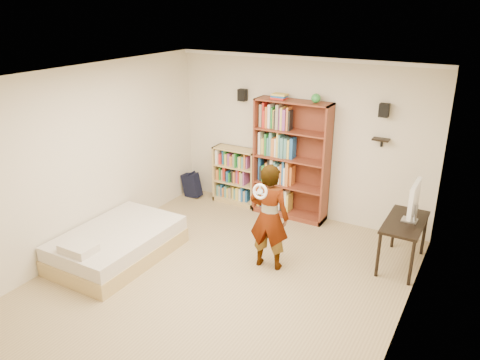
% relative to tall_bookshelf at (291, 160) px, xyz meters
% --- Properties ---
extents(ground, '(4.50, 5.00, 0.01)m').
position_rel_tall_bookshelf_xyz_m(ground, '(0.06, -2.31, -1.01)').
color(ground, tan).
rests_on(ground, ground).
extents(room_shell, '(4.52, 5.02, 2.71)m').
position_rel_tall_bookshelf_xyz_m(room_shell, '(0.06, -2.31, 0.75)').
color(room_shell, beige).
rests_on(room_shell, ground).
extents(crown_molding, '(4.50, 5.00, 0.06)m').
position_rel_tall_bookshelf_xyz_m(crown_molding, '(0.06, -2.31, 1.66)').
color(crown_molding, white).
rests_on(crown_molding, room_shell).
extents(speaker_left, '(0.14, 0.12, 0.20)m').
position_rel_tall_bookshelf_xyz_m(speaker_left, '(-0.99, 0.09, 0.99)').
color(speaker_left, black).
rests_on(speaker_left, room_shell).
extents(speaker_right, '(0.14, 0.12, 0.20)m').
position_rel_tall_bookshelf_xyz_m(speaker_right, '(1.41, 0.09, 0.99)').
color(speaker_right, black).
rests_on(speaker_right, room_shell).
extents(wall_shelf, '(0.25, 0.16, 0.02)m').
position_rel_tall_bookshelf_xyz_m(wall_shelf, '(1.41, 0.10, 0.54)').
color(wall_shelf, black).
rests_on(wall_shelf, room_shell).
extents(tall_bookshelf, '(1.27, 0.37, 2.02)m').
position_rel_tall_bookshelf_xyz_m(tall_bookshelf, '(0.00, 0.00, 0.00)').
color(tall_bookshelf, maroon).
rests_on(tall_bookshelf, ground).
extents(low_bookshelf, '(0.83, 0.31, 1.04)m').
position_rel_tall_bookshelf_xyz_m(low_bookshelf, '(-1.09, 0.03, -0.49)').
color(low_bookshelf, tan).
rests_on(low_bookshelf, ground).
extents(computer_desk, '(0.50, 1.01, 0.69)m').
position_rel_tall_bookshelf_xyz_m(computer_desk, '(2.04, -0.73, -0.67)').
color(computer_desk, black).
rests_on(computer_desk, ground).
extents(imac, '(0.16, 0.57, 0.56)m').
position_rel_tall_bookshelf_xyz_m(imac, '(2.09, -0.69, -0.04)').
color(imac, white).
rests_on(imac, computer_desk).
extents(daybed, '(1.19, 1.83, 0.54)m').
position_rel_tall_bookshelf_xyz_m(daybed, '(-1.57, -2.56, -0.74)').
color(daybed, beige).
rests_on(daybed, ground).
extents(person, '(0.60, 0.43, 1.52)m').
position_rel_tall_bookshelf_xyz_m(person, '(0.43, -1.68, -0.25)').
color(person, black).
rests_on(person, ground).
extents(wii_wheel, '(0.21, 0.08, 0.21)m').
position_rel_tall_bookshelf_xyz_m(wii_wheel, '(0.43, -1.97, 0.23)').
color(wii_wheel, white).
rests_on(wii_wheel, person).
extents(navy_bag, '(0.35, 0.23, 0.47)m').
position_rel_tall_bookshelf_xyz_m(navy_bag, '(-1.96, -0.15, -0.77)').
color(navy_bag, black).
rests_on(navy_bag, ground).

